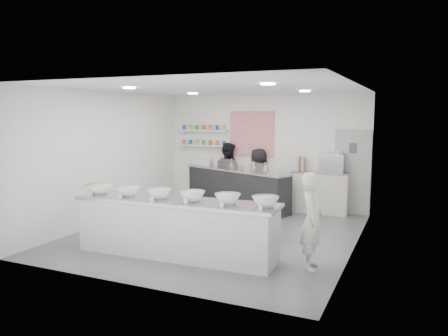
# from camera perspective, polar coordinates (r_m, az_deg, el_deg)

# --- Properties ---
(floor) EXTENTS (6.00, 6.00, 0.00)m
(floor) POSITION_cam_1_polar(r_m,az_deg,el_deg) (9.22, -0.90, -8.56)
(floor) COLOR #515156
(floor) RESTS_ON ground
(ceiling) EXTENTS (6.00, 6.00, 0.00)m
(ceiling) POSITION_cam_1_polar(r_m,az_deg,el_deg) (8.88, -0.93, 10.41)
(ceiling) COLOR white
(ceiling) RESTS_ON floor
(back_wall) EXTENTS (5.50, 0.00, 5.50)m
(back_wall) POSITION_cam_1_polar(r_m,az_deg,el_deg) (11.70, 5.28, 2.25)
(back_wall) COLOR white
(back_wall) RESTS_ON floor
(left_wall) EXTENTS (0.00, 6.00, 6.00)m
(left_wall) POSITION_cam_1_polar(r_m,az_deg,el_deg) (10.38, -14.82, 1.41)
(left_wall) COLOR white
(left_wall) RESTS_ON floor
(right_wall) EXTENTS (0.00, 6.00, 6.00)m
(right_wall) POSITION_cam_1_polar(r_m,az_deg,el_deg) (8.17, 16.87, -0.16)
(right_wall) COLOR white
(right_wall) RESTS_ON floor
(back_door) EXTENTS (0.88, 0.04, 2.10)m
(back_door) POSITION_cam_1_polar(r_m,az_deg,el_deg) (11.20, 16.41, -0.55)
(back_door) COLOR #A0A09D
(back_door) RESTS_ON floor
(pattern_panel) EXTENTS (1.25, 0.03, 1.20)m
(pattern_panel) POSITION_cam_1_polar(r_m,az_deg,el_deg) (11.77, 3.65, 4.48)
(pattern_panel) COLOR #B80B24
(pattern_panel) RESTS_ON back_wall
(jar_shelf_lower) EXTENTS (1.45, 0.22, 0.04)m
(jar_shelf_lower) POSITION_cam_1_polar(r_m,az_deg,el_deg) (12.28, -2.63, 2.97)
(jar_shelf_lower) COLOR silver
(jar_shelf_lower) RESTS_ON back_wall
(jar_shelf_upper) EXTENTS (1.45, 0.22, 0.04)m
(jar_shelf_upper) POSITION_cam_1_polar(r_m,az_deg,el_deg) (12.25, -2.65, 4.92)
(jar_shelf_upper) COLOR silver
(jar_shelf_upper) RESTS_ON back_wall
(preserve_jars) EXTENTS (1.45, 0.10, 0.56)m
(preserve_jars) POSITION_cam_1_polar(r_m,az_deg,el_deg) (12.24, -2.68, 4.27)
(preserve_jars) COLOR #F24F34
(preserve_jars) RESTS_ON jar_shelf_lower
(downlight_0) EXTENTS (0.24, 0.24, 0.02)m
(downlight_0) POSITION_cam_1_polar(r_m,az_deg,el_deg) (8.73, -12.28, 10.17)
(downlight_0) COLOR white
(downlight_0) RESTS_ON ceiling
(downlight_1) EXTENTS (0.24, 0.24, 0.02)m
(downlight_1) POSITION_cam_1_polar(r_m,az_deg,el_deg) (7.44, 5.74, 10.85)
(downlight_1) COLOR white
(downlight_1) RESTS_ON ceiling
(downlight_2) EXTENTS (0.24, 0.24, 0.02)m
(downlight_2) POSITION_cam_1_polar(r_m,az_deg,el_deg) (10.94, -4.10, 9.68)
(downlight_2) COLOR white
(downlight_2) RESTS_ON ceiling
(downlight_3) EXTENTS (0.24, 0.24, 0.02)m
(downlight_3) POSITION_cam_1_polar(r_m,az_deg,el_deg) (9.94, 10.52, 9.83)
(downlight_3) COLOR white
(downlight_3) RESTS_ON ceiling
(prep_counter) EXTENTS (3.70, 0.97, 1.00)m
(prep_counter) POSITION_cam_1_polar(r_m,az_deg,el_deg) (7.77, -6.29, -7.77)
(prep_counter) COLOR beige
(prep_counter) RESTS_ON floor
(back_bar) EXTENTS (3.30, 1.81, 1.03)m
(back_bar) POSITION_cam_1_polar(r_m,az_deg,el_deg) (11.65, 1.65, -2.65)
(back_bar) COLOR black
(back_bar) RESTS_ON floor
(sneeze_guard) EXTENTS (3.03, 1.24, 0.28)m
(sneeze_guard) POSITION_cam_1_polar(r_m,az_deg,el_deg) (11.35, 0.64, 0.43)
(sneeze_guard) COLOR white
(sneeze_guard) RESTS_ON back_bar
(espresso_ledge) EXTENTS (1.41, 0.45, 1.05)m
(espresso_ledge) POSITION_cam_1_polar(r_m,az_deg,el_deg) (11.22, 12.39, -3.14)
(espresso_ledge) COLOR beige
(espresso_ledge) RESTS_ON floor
(espresso_machine) EXTENTS (0.60, 0.41, 0.46)m
(espresso_machine) POSITION_cam_1_polar(r_m,az_deg,el_deg) (11.06, 13.95, 0.61)
(espresso_machine) COLOR #93969E
(espresso_machine) RESTS_ON espresso_ledge
(cup_stacks) EXTENTS (0.27, 0.24, 0.36)m
(cup_stacks) POSITION_cam_1_polar(r_m,az_deg,el_deg) (11.23, 10.00, 0.55)
(cup_stacks) COLOR gray
(cup_stacks) RESTS_ON espresso_ledge
(prep_bowls) EXTENTS (3.71, 0.68, 0.18)m
(prep_bowls) POSITION_cam_1_polar(r_m,az_deg,el_deg) (7.64, -6.35, -3.50)
(prep_bowls) COLOR white
(prep_bowls) RESTS_ON prep_counter
(label_cards) EXTENTS (3.31, 0.04, 0.07)m
(label_cards) POSITION_cam_1_polar(r_m,az_deg,el_deg) (7.21, -8.65, -4.61)
(label_cards) COLOR white
(label_cards) RESTS_ON prep_counter
(cookie_bags) EXTENTS (2.03, 0.93, 0.25)m
(cookie_bags) POSITION_cam_1_polar(r_m,az_deg,el_deg) (11.55, 1.66, 0.48)
(cookie_bags) COLOR #C15770
(cookie_bags) RESTS_ON back_bar
(woman_prep) EXTENTS (0.48, 0.63, 1.57)m
(woman_prep) POSITION_cam_1_polar(r_m,az_deg,el_deg) (7.18, 11.44, -6.80)
(woman_prep) COLOR silver
(woman_prep) RESTS_ON floor
(staff_left) EXTENTS (0.95, 0.81, 1.70)m
(staff_left) POSITION_cam_1_polar(r_m,az_deg,el_deg) (11.96, 0.47, -0.74)
(staff_left) COLOR black
(staff_left) RESTS_ON floor
(staff_right) EXTENTS (0.91, 0.77, 1.58)m
(staff_right) POSITION_cam_1_polar(r_m,az_deg,el_deg) (11.65, 4.53, -1.29)
(staff_right) COLOR black
(staff_right) RESTS_ON floor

